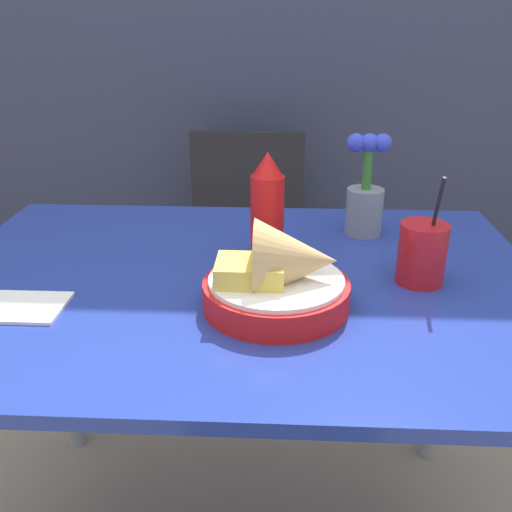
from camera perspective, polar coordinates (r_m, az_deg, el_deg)
dining_table at (r=1.16m, az=-1.86°, el=-6.47°), size 1.20×0.87×0.76m
chair_far_window at (r=2.02m, az=-1.00°, el=2.08°), size 0.40×0.40×0.86m
food_basket at (r=0.98m, az=2.63°, el=-2.23°), size 0.26×0.26×0.16m
ketchup_bottle at (r=1.16m, az=1.14°, el=4.71°), size 0.07×0.07×0.23m
drink_cup at (r=1.12m, az=16.25°, el=0.08°), size 0.09×0.09×0.22m
flower_vase at (r=1.33m, az=10.87°, el=5.90°), size 0.10×0.08×0.23m
napkin at (r=1.08m, az=-22.26°, el=-4.74°), size 0.14×0.11×0.01m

